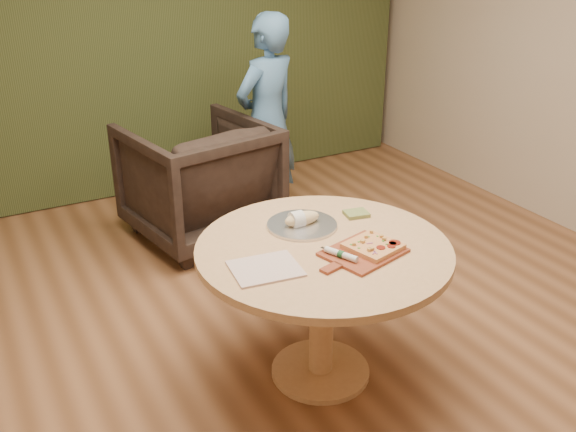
% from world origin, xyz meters
% --- Properties ---
extents(room_shell, '(5.04, 6.04, 2.84)m').
position_xyz_m(room_shell, '(0.00, 0.00, 1.40)').
color(room_shell, brown).
rests_on(room_shell, ground).
extents(curtain, '(4.80, 0.14, 2.78)m').
position_xyz_m(curtain, '(0.00, 2.90, 1.40)').
color(curtain, '#2E3719').
rests_on(curtain, ground).
extents(pedestal_table, '(1.23, 1.23, 0.75)m').
position_xyz_m(pedestal_table, '(-0.08, -0.03, 0.61)').
color(pedestal_table, tan).
rests_on(pedestal_table, ground).
extents(pizza_paddle, '(0.47, 0.36, 0.01)m').
position_xyz_m(pizza_paddle, '(0.03, -0.19, 0.76)').
color(pizza_paddle, brown).
rests_on(pizza_paddle, pedestal_table).
extents(flatbread_pizza, '(0.27, 0.27, 0.04)m').
position_xyz_m(flatbread_pizza, '(0.10, -0.19, 0.78)').
color(flatbread_pizza, '#DE9856').
rests_on(flatbread_pizza, pizza_paddle).
extents(cutlery_roll, '(0.10, 0.19, 0.03)m').
position_xyz_m(cutlery_roll, '(-0.08, -0.19, 0.78)').
color(cutlery_roll, silver).
rests_on(cutlery_roll, pizza_paddle).
extents(newspaper, '(0.33, 0.29, 0.01)m').
position_xyz_m(newspaper, '(-0.43, -0.10, 0.76)').
color(newspaper, white).
rests_on(newspaper, pedestal_table).
extents(serving_tray, '(0.36, 0.36, 0.02)m').
position_xyz_m(serving_tray, '(-0.06, 0.20, 0.76)').
color(serving_tray, silver).
rests_on(serving_tray, pedestal_table).
extents(bread_roll, '(0.19, 0.09, 0.09)m').
position_xyz_m(bread_roll, '(-0.07, 0.20, 0.79)').
color(bread_roll, '#E3C48A').
rests_on(bread_roll, serving_tray).
extents(green_packet, '(0.14, 0.12, 0.02)m').
position_xyz_m(green_packet, '(0.25, 0.18, 0.76)').
color(green_packet, '#53602B').
rests_on(green_packet, pedestal_table).
extents(armchair, '(1.07, 1.02, 0.96)m').
position_xyz_m(armchair, '(-0.01, 1.80, 0.48)').
color(armchair, black).
rests_on(armchair, ground).
extents(person_standing, '(0.67, 0.55, 1.58)m').
position_xyz_m(person_standing, '(0.57, 1.85, 0.79)').
color(person_standing, teal).
rests_on(person_standing, ground).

